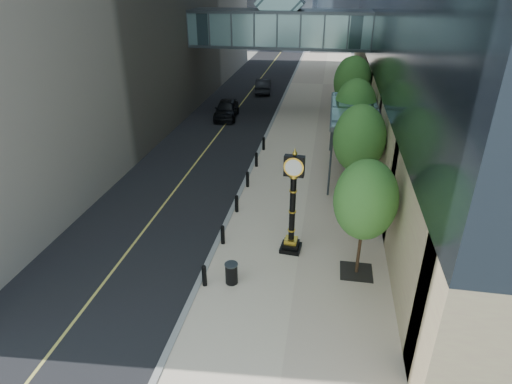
% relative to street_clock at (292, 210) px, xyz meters
% --- Properties ---
extents(ground, '(320.00, 320.00, 0.00)m').
position_rel_street_clock_xyz_m(ground, '(-0.59, -4.22, -2.23)').
color(ground, gray).
rests_on(ground, ground).
extents(road, '(8.00, 180.00, 0.02)m').
position_rel_street_clock_xyz_m(road, '(-7.59, 35.78, -2.22)').
color(road, black).
rests_on(road, ground).
extents(sidewalk, '(8.00, 180.00, 0.06)m').
position_rel_street_clock_xyz_m(sidewalk, '(0.41, 35.78, -2.20)').
color(sidewalk, beige).
rests_on(sidewalk, ground).
extents(curb, '(0.25, 180.00, 0.07)m').
position_rel_street_clock_xyz_m(curb, '(-3.59, 35.78, -2.19)').
color(curb, gray).
rests_on(curb, ground).
extents(skywalk, '(17.00, 4.20, 5.80)m').
position_rel_street_clock_xyz_m(skywalk, '(-3.59, 23.78, 5.49)').
color(skywalk, slate).
rests_on(skywalk, ground).
extents(entrance_canopy, '(3.00, 8.00, 4.38)m').
position_rel_street_clock_xyz_m(entrance_canopy, '(2.89, 9.78, 1.97)').
color(entrance_canopy, '#383F44').
rests_on(entrance_canopy, ground).
extents(bollard_row, '(0.20, 16.20, 0.90)m').
position_rel_street_clock_xyz_m(bollard_row, '(-3.29, 4.78, -1.72)').
color(bollard_row, black).
rests_on(bollard_row, sidewalk).
extents(street_trees, '(2.99, 28.51, 6.14)m').
position_rel_street_clock_xyz_m(street_trees, '(3.01, 11.80, 1.65)').
color(street_trees, black).
rests_on(street_trees, sidewalk).
extents(street_clock, '(1.02, 1.02, 4.99)m').
position_rel_street_clock_xyz_m(street_clock, '(0.00, 0.00, 0.00)').
color(street_clock, black).
rests_on(street_clock, sidewalk).
extents(trash_bin, '(0.59, 0.59, 0.90)m').
position_rel_street_clock_xyz_m(trash_bin, '(-2.22, -2.86, -1.72)').
color(trash_bin, black).
rests_on(trash_bin, sidewalk).
extents(pedestrian, '(0.80, 0.68, 1.85)m').
position_rel_street_clock_xyz_m(pedestrian, '(3.60, 7.75, -1.24)').
color(pedestrian, '#A7A299').
rests_on(pedestrian, sidewalk).
extents(car_near, '(2.37, 4.99, 1.65)m').
position_rel_street_clock_xyz_m(car_near, '(-7.94, 20.42, -1.38)').
color(car_near, black).
rests_on(car_near, road).
extents(car_far, '(2.12, 4.82, 1.54)m').
position_rel_street_clock_xyz_m(car_far, '(-6.11, 30.65, -1.44)').
color(car_far, black).
rests_on(car_far, road).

